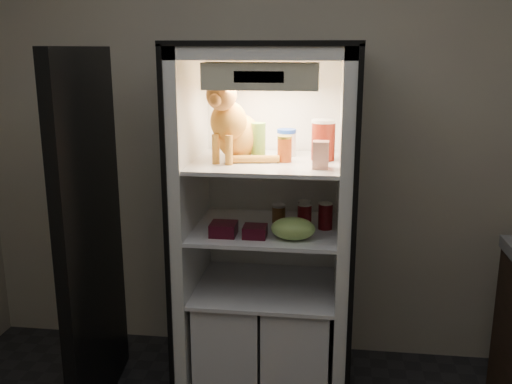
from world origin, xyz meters
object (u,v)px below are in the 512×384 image
tabby_cat (233,127)px  grape_bag (293,229)px  berry_box_left (224,229)px  berry_box_right (255,231)px  mayo_tub (286,142)px  salsa_jar (285,149)px  pepper_jar (323,140)px  refrigerator (267,250)px  cream_carton (321,155)px  soda_can_b (325,216)px  condiment_jar (279,214)px  parmesan_shaker (258,142)px  soda_can_a (304,213)px  soda_can_c (304,217)px

tabby_cat → grape_bag: 0.59m
berry_box_left → berry_box_right: berry_box_left is taller
mayo_tub → salsa_jar: mayo_tub is taller
mayo_tub → pepper_jar: size_ratio=0.69×
tabby_cat → refrigerator: bearing=35.6°
refrigerator → cream_carton: refrigerator is taller
soda_can_b → tabby_cat: bearing=-179.4°
cream_carton → berry_box_right: (-0.31, -0.02, -0.39)m
salsa_jar → pepper_jar: size_ratio=0.63×
pepper_jar → berry_box_right: 0.58m
condiment_jar → parmesan_shaker: bearing=-144.0°
condiment_jar → berry_box_left: bearing=-135.9°
cream_carton → berry_box_right: 0.50m
salsa_jar → cream_carton: size_ratio=1.00×
cream_carton → parmesan_shaker: bearing=153.0°
salsa_jar → berry_box_right: 0.44m
condiment_jar → mayo_tub: bearing=65.7°
soda_can_a → soda_can_b: (0.11, -0.06, 0.01)m
salsa_jar → berry_box_right: (-0.13, -0.16, -0.39)m
mayo_tub → soda_can_b: (0.22, -0.14, -0.35)m
cream_carton → condiment_jar: size_ratio=1.31×
salsa_jar → berry_box_left: bearing=-152.4°
berry_box_left → soda_can_b: bearing=18.8°
tabby_cat → soda_can_a: 0.58m
soda_can_a → grape_bag: 0.25m
refrigerator → mayo_tub: bearing=44.4°
soda_can_a → soda_can_b: 0.13m
refrigerator → mayo_tub: size_ratio=13.39×
soda_can_c → grape_bag: bearing=-106.2°
refrigerator → soda_can_b: 0.38m
parmesan_shaker → condiment_jar: parmesan_shaker is taller
tabby_cat → soda_can_c: 0.58m
tabby_cat → soda_can_a: (0.36, 0.07, -0.45)m
salsa_jar → grape_bag: salsa_jar is taller
cream_carton → soda_can_b: 0.38m
parmesan_shaker → soda_can_b: parmesan_shaker is taller
berry_box_right → soda_can_c: bearing=32.8°
condiment_jar → tabby_cat: bearing=-160.8°
refrigerator → soda_can_b: size_ratio=13.79×
cream_carton → salsa_jar: bearing=142.7°
berry_box_left → berry_box_right: 0.16m
tabby_cat → grape_bag: size_ratio=2.06×
pepper_jar → cream_carton: 0.22m
mayo_tub → grape_bag: bearing=-79.1°
tabby_cat → berry_box_left: (-0.03, -0.17, -0.48)m
soda_can_b → soda_can_c: bearing=-166.5°
berry_box_left → grape_bag: bearing=-2.6°
mayo_tub → soda_can_c: mayo_tub is taller
cream_carton → condiment_jar: cream_carton is taller
salsa_jar → grape_bag: (0.06, -0.17, -0.36)m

